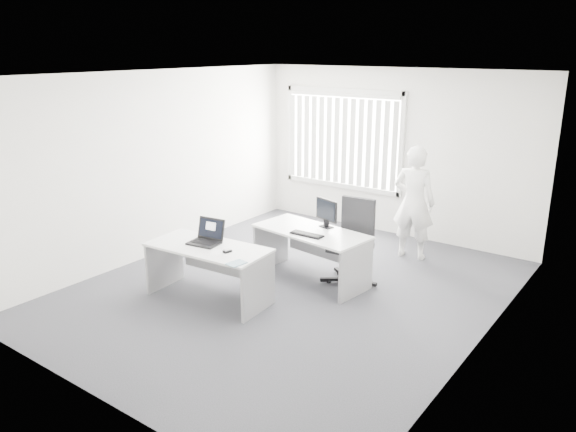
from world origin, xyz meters
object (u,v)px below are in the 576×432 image
Objects in this scene: person at (414,203)px; laptop at (203,233)px; desk_near at (209,261)px; monitor at (327,213)px; desk_far at (311,244)px; office_chair at (352,256)px.

person reaches higher than laptop.
monitor is (0.80, 1.51, 0.41)m from desk_near.
laptop is 0.96× the size of monitor.
monitor is at bearing 76.75° from desk_far.
office_chair reaches higher than desk_far.
laptop is 1.73m from monitor.
desk_far is 4.15× the size of monitor.
monitor is (0.09, 0.24, 0.40)m from desk_far.
laptop is at bearing 53.73° from person.
desk_near is at bearing -131.89° from office_chair.
desk_far is 0.48m from monitor.
monitor reaches higher than desk_near.
laptop is at bearing -134.51° from office_chair.
person reaches higher than monitor.
desk_far is at bearing -151.59° from office_chair.
office_chair is 0.69m from monitor.
person is (0.28, 1.35, 0.51)m from office_chair.
monitor reaches higher than laptop.
desk_near is 0.36m from laptop.
office_chair is at bearing 48.83° from desk_near.
laptop is (-1.55, -2.90, -0.00)m from person.
desk_far is 1.45× the size of office_chair.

